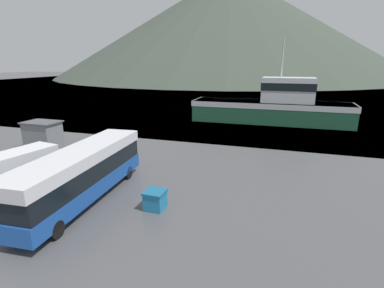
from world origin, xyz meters
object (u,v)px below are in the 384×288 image
(dock_kiosk, at_px, (43,135))
(tour_bus, at_px, (82,172))
(storage_bin, at_px, (155,200))
(small_boat, at_px, (214,106))
(delivery_van, at_px, (32,166))
(fishing_boat, at_px, (274,106))

(dock_kiosk, bearing_deg, tour_bus, -37.49)
(storage_bin, bearing_deg, small_boat, 99.02)
(small_boat, bearing_deg, tour_bus, -71.44)
(delivery_van, xyz_separation_m, dock_kiosk, (-6.14, 7.42, -0.04))
(delivery_van, distance_m, storage_bin, 9.45)
(delivery_van, xyz_separation_m, fishing_boat, (14.27, 27.48, 0.91))
(storage_bin, relative_size, small_boat, 0.17)
(fishing_boat, relative_size, small_boat, 3.05)
(delivery_van, bearing_deg, fishing_boat, 71.29)
(storage_bin, bearing_deg, fishing_boat, 80.16)
(small_boat, bearing_deg, delivery_van, -78.68)
(fishing_boat, distance_m, dock_kiosk, 28.64)
(delivery_van, xyz_separation_m, storage_bin, (9.39, -0.65, -0.80))
(storage_bin, bearing_deg, dock_kiosk, 152.55)
(fishing_boat, relative_size, storage_bin, 17.70)
(storage_bin, xyz_separation_m, dock_kiosk, (-15.53, 8.07, 0.77))
(dock_kiosk, bearing_deg, small_boat, 72.61)
(delivery_van, bearing_deg, dock_kiosk, 138.35)
(fishing_boat, bearing_deg, dock_kiosk, 134.09)
(storage_bin, distance_m, dock_kiosk, 17.52)
(tour_bus, distance_m, fishing_boat, 29.99)
(delivery_van, relative_size, fishing_boat, 0.29)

